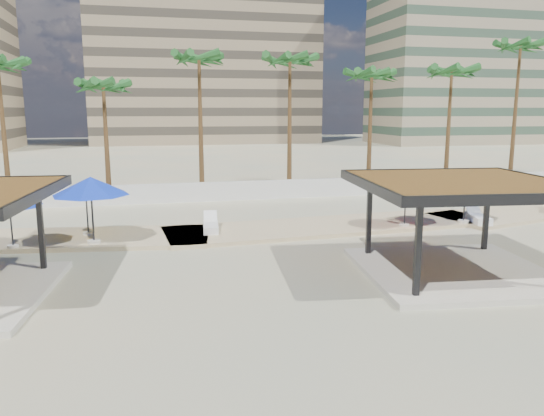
{
  "coord_description": "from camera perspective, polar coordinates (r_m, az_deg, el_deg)",
  "views": [
    {
      "loc": [
        -6.73,
        -16.8,
        5.65
      ],
      "look_at": [
        -1.36,
        5.46,
        1.4
      ],
      "focal_mm": 35.0,
      "sensor_mm": 36.0,
      "label": 1
    }
  ],
  "objects": [
    {
      "name": "umbrella_c",
      "position": [
        25.81,
        14.23,
        2.42
      ],
      "size": [
        2.66,
        2.66,
        2.3
      ],
      "rotation": [
        0.0,
        0.0,
        0.03
      ],
      "color": "beige",
      "rests_on": "promenade"
    },
    {
      "name": "promenade",
      "position": [
        26.57,
        5.93,
        -1.69
      ],
      "size": [
        44.45,
        7.97,
        0.24
      ],
      "color": "#C6B284",
      "rests_on": "ground"
    },
    {
      "name": "umbrella_f",
      "position": [
        22.91,
        -18.93,
        2.23
      ],
      "size": [
        3.62,
        3.62,
        2.79
      ],
      "rotation": [
        0.0,
        0.0,
        -0.17
      ],
      "color": "beige",
      "rests_on": "promenade"
    },
    {
      "name": "palm_c",
      "position": [
        34.99,
        -17.68,
        11.96
      ],
      "size": [
        3.0,
        3.0,
        7.92
      ],
      "color": "brown",
      "rests_on": "ground"
    },
    {
      "name": "ground",
      "position": [
        18.95,
        7.94,
        -6.93
      ],
      "size": [
        200.0,
        200.0,
        0.0
      ],
      "primitive_type": "plane",
      "color": "#C8B084",
      "rests_on": "ground"
    },
    {
      "name": "pavilion_central",
      "position": [
        19.25,
        19.35,
        -1.03
      ],
      "size": [
        7.3,
        7.3,
        3.35
      ],
      "rotation": [
        0.0,
        0.0,
        -0.11
      ],
      "color": "beige",
      "rests_on": "ground"
    },
    {
      "name": "palm_f",
      "position": [
        38.79,
        10.67,
        13.43
      ],
      "size": [
        3.0,
        3.0,
        8.88
      ],
      "color": "brown",
      "rests_on": "ground"
    },
    {
      "name": "umbrella_a",
      "position": [
        23.47,
        -26.45,
        0.83
      ],
      "size": [
        3.33,
        3.33,
        2.29
      ],
      "rotation": [
        0.0,
        0.0,
        -0.36
      ],
      "color": "beige",
      "rests_on": "promenade"
    },
    {
      "name": "boundary_wall",
      "position": [
        33.86,
        -1.95,
        1.93
      ],
      "size": [
        56.0,
        0.3,
        1.2
      ],
      "primitive_type": "cube",
      "color": "silver",
      "rests_on": "ground"
    },
    {
      "name": "lounger_a",
      "position": [
        24.56,
        -6.6,
        -1.99
      ],
      "size": [
        0.86,
        2.07,
        0.76
      ],
      "rotation": [
        0.0,
        0.0,
        1.46
      ],
      "color": "white",
      "rests_on": "promenade"
    },
    {
      "name": "palm_e",
      "position": [
        36.63,
        1.94,
        15.04
      ],
      "size": [
        3.0,
        3.0,
        9.73
      ],
      "color": "brown",
      "rests_on": "ground"
    },
    {
      "name": "building_east",
      "position": [
        99.93,
        20.65,
        16.54
      ],
      "size": [
        32.0,
        15.0,
        36.4
      ],
      "color": "gray",
      "rests_on": "ground"
    },
    {
      "name": "lounger_b",
      "position": [
        28.21,
        21.24,
        -0.98
      ],
      "size": [
        1.22,
        2.29,
        0.83
      ],
      "rotation": [
        0.0,
        0.0,
        1.32
      ],
      "color": "white",
      "rests_on": "promenade"
    },
    {
      "name": "palm_g",
      "position": [
        41.26,
        18.75,
        13.24
      ],
      "size": [
        3.0,
        3.0,
        9.16
      ],
      "color": "brown",
      "rests_on": "ground"
    },
    {
      "name": "umbrella_b",
      "position": [
        24.65,
        -19.42,
        2.07
      ],
      "size": [
        3.08,
        3.08,
        2.45
      ],
      "rotation": [
        0.0,
        0.0,
        0.13
      ],
      "color": "beige",
      "rests_on": "promenade"
    },
    {
      "name": "palm_d",
      "position": [
        36.01,
        -7.85,
        15.08
      ],
      "size": [
        3.0,
        3.0,
        9.77
      ],
      "color": "brown",
      "rests_on": "ground"
    },
    {
      "name": "palm_h",
      "position": [
        45.32,
        25.14,
        14.94
      ],
      "size": [
        3.0,
        3.0,
        11.2
      ],
      "color": "brown",
      "rests_on": "ground"
    },
    {
      "name": "umbrella_d",
      "position": [
        27.39,
        20.18,
        3.3
      ],
      "size": [
        3.81,
        3.81,
        2.72
      ],
      "rotation": [
        0.0,
        0.0,
        0.29
      ],
      "color": "beige",
      "rests_on": "promenade"
    },
    {
      "name": "building_mid",
      "position": [
        95.79,
        -7.35,
        15.59
      ],
      "size": [
        38.0,
        16.0,
        30.4
      ],
      "color": "#847259",
      "rests_on": "ground"
    }
  ]
}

